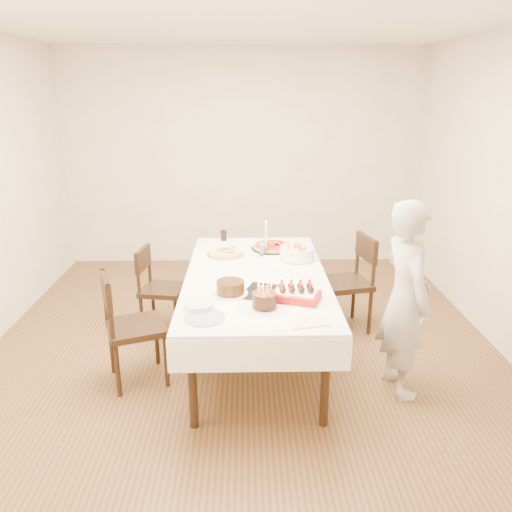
{
  "coord_description": "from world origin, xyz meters",
  "views": [
    {
      "loc": [
        0.03,
        -3.89,
        2.18
      ],
      "look_at": [
        0.11,
        -0.08,
        0.91
      ],
      "focal_mm": 35.0,
      "sensor_mm": 36.0,
      "label": 1
    }
  ],
  "objects_px": {
    "dining_table": "(256,316)",
    "chair_right_savory": "(345,283)",
    "birthday_cake": "(265,295)",
    "pasta_bowl": "(297,253)",
    "chair_left_dessert": "(136,327)",
    "pizza_white": "(225,253)",
    "taper_candle": "(266,237)",
    "layer_cake": "(230,288)",
    "strawberry_box": "(296,294)",
    "pizza_pepperoni": "(272,247)",
    "person": "(405,299)",
    "chair_left_savory": "(163,289)",
    "cola_glass": "(224,235)"
  },
  "relations": [
    {
      "from": "chair_left_dessert",
      "to": "layer_cake",
      "type": "bearing_deg",
      "value": 153.21
    },
    {
      "from": "person",
      "to": "pasta_bowl",
      "type": "height_order",
      "value": "person"
    },
    {
      "from": "pizza_white",
      "to": "taper_candle",
      "type": "xyz_separation_m",
      "value": [
        0.37,
        0.05,
        0.14
      ]
    },
    {
      "from": "pizza_white",
      "to": "birthday_cake",
      "type": "height_order",
      "value": "birthday_cake"
    },
    {
      "from": "chair_right_savory",
      "to": "pizza_pepperoni",
      "type": "relative_size",
      "value": 2.35
    },
    {
      "from": "person",
      "to": "pizza_white",
      "type": "relative_size",
      "value": 4.29
    },
    {
      "from": "taper_candle",
      "to": "strawberry_box",
      "type": "relative_size",
      "value": 0.97
    },
    {
      "from": "person",
      "to": "pizza_pepperoni",
      "type": "distance_m",
      "value": 1.5
    },
    {
      "from": "pizza_white",
      "to": "strawberry_box",
      "type": "height_order",
      "value": "strawberry_box"
    },
    {
      "from": "chair_left_savory",
      "to": "birthday_cake",
      "type": "distance_m",
      "value": 1.56
    },
    {
      "from": "chair_right_savory",
      "to": "pasta_bowl",
      "type": "distance_m",
      "value": 0.61
    },
    {
      "from": "chair_right_savory",
      "to": "person",
      "type": "distance_m",
      "value": 1.1
    },
    {
      "from": "chair_left_savory",
      "to": "pizza_pepperoni",
      "type": "bearing_deg",
      "value": -163.12
    },
    {
      "from": "layer_cake",
      "to": "birthday_cake",
      "type": "distance_m",
      "value": 0.34
    },
    {
      "from": "pasta_bowl",
      "to": "strawberry_box",
      "type": "relative_size",
      "value": 0.93
    },
    {
      "from": "birthday_cake",
      "to": "strawberry_box",
      "type": "xyz_separation_m",
      "value": [
        0.23,
        0.13,
        -0.05
      ]
    },
    {
      "from": "pizza_pepperoni",
      "to": "pasta_bowl",
      "type": "distance_m",
      "value": 0.37
    },
    {
      "from": "chair_left_dessert",
      "to": "strawberry_box",
      "type": "xyz_separation_m",
      "value": [
        1.2,
        -0.18,
        0.34
      ]
    },
    {
      "from": "person",
      "to": "layer_cake",
      "type": "distance_m",
      "value": 1.28
    },
    {
      "from": "pizza_pepperoni",
      "to": "taper_candle",
      "type": "height_order",
      "value": "taper_candle"
    },
    {
      "from": "pasta_bowl",
      "to": "chair_right_savory",
      "type": "bearing_deg",
      "value": 16.9
    },
    {
      "from": "chair_left_dessert",
      "to": "pizza_pepperoni",
      "type": "distance_m",
      "value": 1.54
    },
    {
      "from": "strawberry_box",
      "to": "birthday_cake",
      "type": "bearing_deg",
      "value": -150.28
    },
    {
      "from": "chair_left_savory",
      "to": "pizza_pepperoni",
      "type": "distance_m",
      "value": 1.1
    },
    {
      "from": "birthday_cake",
      "to": "chair_left_dessert",
      "type": "bearing_deg",
      "value": 162.2
    },
    {
      "from": "chair_left_dessert",
      "to": "birthday_cake",
      "type": "distance_m",
      "value": 1.09
    },
    {
      "from": "pasta_bowl",
      "to": "layer_cake",
      "type": "distance_m",
      "value": 0.98
    },
    {
      "from": "pizza_white",
      "to": "pasta_bowl",
      "type": "xyz_separation_m",
      "value": [
        0.64,
        -0.12,
        0.04
      ]
    },
    {
      "from": "pizza_white",
      "to": "cola_glass",
      "type": "bearing_deg",
      "value": 94.09
    },
    {
      "from": "dining_table",
      "to": "birthday_cake",
      "type": "xyz_separation_m",
      "value": [
        0.05,
        -0.65,
        0.47
      ]
    },
    {
      "from": "dining_table",
      "to": "birthday_cake",
      "type": "bearing_deg",
      "value": -86.02
    },
    {
      "from": "chair_right_savory",
      "to": "strawberry_box",
      "type": "distance_m",
      "value": 1.24
    },
    {
      "from": "chair_left_savory",
      "to": "pasta_bowl",
      "type": "bearing_deg",
      "value": -178.65
    },
    {
      "from": "chair_right_savory",
      "to": "cola_glass",
      "type": "distance_m",
      "value": 1.29
    },
    {
      "from": "dining_table",
      "to": "pasta_bowl",
      "type": "height_order",
      "value": "pasta_bowl"
    },
    {
      "from": "taper_candle",
      "to": "pizza_pepperoni",
      "type": "bearing_deg",
      "value": 65.04
    },
    {
      "from": "birthday_cake",
      "to": "pasta_bowl",
      "type": "bearing_deg",
      "value": 72.47
    },
    {
      "from": "dining_table",
      "to": "strawberry_box",
      "type": "distance_m",
      "value": 0.72
    },
    {
      "from": "layer_cake",
      "to": "strawberry_box",
      "type": "distance_m",
      "value": 0.48
    },
    {
      "from": "pizza_white",
      "to": "pizza_pepperoni",
      "type": "xyz_separation_m",
      "value": [
        0.43,
        0.19,
        0.0
      ]
    },
    {
      "from": "strawberry_box",
      "to": "layer_cake",
      "type": "bearing_deg",
      "value": 167.41
    },
    {
      "from": "dining_table",
      "to": "cola_glass",
      "type": "bearing_deg",
      "value": 107.0
    },
    {
      "from": "person",
      "to": "strawberry_box",
      "type": "height_order",
      "value": "person"
    },
    {
      "from": "dining_table",
      "to": "chair_right_savory",
      "type": "distance_m",
      "value": 1.0
    },
    {
      "from": "person",
      "to": "birthday_cake",
      "type": "bearing_deg",
      "value": 89.1
    },
    {
      "from": "pizza_pepperoni",
      "to": "taper_candle",
      "type": "distance_m",
      "value": 0.2
    },
    {
      "from": "chair_left_dessert",
      "to": "birthday_cake",
      "type": "height_order",
      "value": "birthday_cake"
    },
    {
      "from": "chair_right_savory",
      "to": "chair_left_savory",
      "type": "bearing_deg",
      "value": 167.14
    },
    {
      "from": "chair_left_savory",
      "to": "pizza_pepperoni",
      "type": "height_order",
      "value": "chair_left_savory"
    },
    {
      "from": "chair_left_savory",
      "to": "birthday_cake",
      "type": "height_order",
      "value": "birthday_cake"
    }
  ]
}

